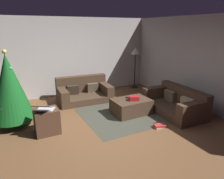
{
  "coord_description": "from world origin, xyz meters",
  "views": [
    {
      "loc": [
        -1.74,
        -3.75,
        2.27
      ],
      "look_at": [
        0.56,
        0.68,
        0.75
      ],
      "focal_mm": 32.82,
      "sensor_mm": 36.0,
      "label": 1
    }
  ],
  "objects_px": {
    "gift_box": "(134,98)",
    "christmas_tree": "(10,87)",
    "couch_left": "(84,92)",
    "side_table": "(47,121)",
    "ottoman": "(131,106)",
    "corner_lamp": "(135,54)",
    "tv_remote": "(128,98)",
    "laptop": "(44,108)",
    "book_stack": "(160,126)",
    "couch_right": "(176,103)"
  },
  "relations": [
    {
      "from": "gift_box",
      "to": "christmas_tree",
      "type": "xyz_separation_m",
      "value": [
        -2.9,
        0.78,
        0.49
      ]
    },
    {
      "from": "couch_left",
      "to": "christmas_tree",
      "type": "height_order",
      "value": "christmas_tree"
    },
    {
      "from": "side_table",
      "to": "couch_left",
      "type": "bearing_deg",
      "value": 49.1
    },
    {
      "from": "couch_left",
      "to": "ottoman",
      "type": "distance_m",
      "value": 1.81
    },
    {
      "from": "gift_box",
      "to": "corner_lamp",
      "type": "relative_size",
      "value": 0.16
    },
    {
      "from": "gift_box",
      "to": "tv_remote",
      "type": "distance_m",
      "value": 0.23
    },
    {
      "from": "laptop",
      "to": "corner_lamp",
      "type": "xyz_separation_m",
      "value": [
        3.77,
        2.21,
        0.69
      ]
    },
    {
      "from": "couch_left",
      "to": "ottoman",
      "type": "xyz_separation_m",
      "value": [
        0.77,
        -1.64,
        -0.07
      ]
    },
    {
      "from": "gift_box",
      "to": "side_table",
      "type": "xyz_separation_m",
      "value": [
        -2.26,
        0.04,
        -0.18
      ]
    },
    {
      "from": "side_table",
      "to": "book_stack",
      "type": "distance_m",
      "value": 2.59
    },
    {
      "from": "couch_right",
      "to": "tv_remote",
      "type": "relative_size",
      "value": 10.94
    },
    {
      "from": "couch_left",
      "to": "ottoman",
      "type": "height_order",
      "value": "couch_left"
    },
    {
      "from": "side_table",
      "to": "corner_lamp",
      "type": "xyz_separation_m",
      "value": [
        3.74,
        2.15,
        1.03
      ]
    },
    {
      "from": "side_table",
      "to": "book_stack",
      "type": "relative_size",
      "value": 1.84
    },
    {
      "from": "christmas_tree",
      "to": "book_stack",
      "type": "xyz_separation_m",
      "value": [
        3.03,
        -1.7,
        -0.91
      ]
    },
    {
      "from": "laptop",
      "to": "book_stack",
      "type": "xyz_separation_m",
      "value": [
        2.43,
        -0.9,
        -0.57
      ]
    },
    {
      "from": "tv_remote",
      "to": "laptop",
      "type": "distance_m",
      "value": 2.27
    },
    {
      "from": "couch_right",
      "to": "ottoman",
      "type": "relative_size",
      "value": 1.76
    },
    {
      "from": "gift_box",
      "to": "laptop",
      "type": "distance_m",
      "value": 2.3
    },
    {
      "from": "christmas_tree",
      "to": "laptop",
      "type": "distance_m",
      "value": 1.05
    },
    {
      "from": "ottoman",
      "to": "book_stack",
      "type": "bearing_deg",
      "value": -81.19
    },
    {
      "from": "gift_box",
      "to": "ottoman",
      "type": "bearing_deg",
      "value": 104.77
    },
    {
      "from": "couch_left",
      "to": "laptop",
      "type": "height_order",
      "value": "laptop"
    },
    {
      "from": "couch_left",
      "to": "couch_right",
      "type": "xyz_separation_m",
      "value": [
        1.89,
        -2.16,
        0.0
      ]
    },
    {
      "from": "ottoman",
      "to": "side_table",
      "type": "height_order",
      "value": "side_table"
    },
    {
      "from": "couch_right",
      "to": "laptop",
      "type": "relative_size",
      "value": 3.21
    },
    {
      "from": "gift_box",
      "to": "corner_lamp",
      "type": "xyz_separation_m",
      "value": [
        1.47,
        2.2,
        0.84
      ]
    },
    {
      "from": "couch_left",
      "to": "corner_lamp",
      "type": "height_order",
      "value": "corner_lamp"
    },
    {
      "from": "christmas_tree",
      "to": "side_table",
      "type": "distance_m",
      "value": 1.18
    },
    {
      "from": "couch_right",
      "to": "christmas_tree",
      "type": "height_order",
      "value": "christmas_tree"
    },
    {
      "from": "couch_right",
      "to": "gift_box",
      "type": "relative_size",
      "value": 7.04
    },
    {
      "from": "gift_box",
      "to": "laptop",
      "type": "xyz_separation_m",
      "value": [
        -2.3,
        -0.02,
        0.15
      ]
    },
    {
      "from": "couch_left",
      "to": "couch_right",
      "type": "height_order",
      "value": "couch_left"
    },
    {
      "from": "couch_right",
      "to": "book_stack",
      "type": "distance_m",
      "value": 1.12
    },
    {
      "from": "christmas_tree",
      "to": "corner_lamp",
      "type": "relative_size",
      "value": 1.18
    },
    {
      "from": "laptop",
      "to": "book_stack",
      "type": "relative_size",
      "value": 1.8
    },
    {
      "from": "laptop",
      "to": "corner_lamp",
      "type": "relative_size",
      "value": 0.35
    },
    {
      "from": "couch_right",
      "to": "tv_remote",
      "type": "xyz_separation_m",
      "value": [
        -1.15,
        0.65,
        0.14
      ]
    },
    {
      "from": "corner_lamp",
      "to": "christmas_tree",
      "type": "bearing_deg",
      "value": -162.03
    },
    {
      "from": "corner_lamp",
      "to": "book_stack",
      "type": "bearing_deg",
      "value": -113.29
    },
    {
      "from": "couch_left",
      "to": "christmas_tree",
      "type": "distance_m",
      "value": 2.41
    },
    {
      "from": "couch_left",
      "to": "tv_remote",
      "type": "height_order",
      "value": "couch_left"
    },
    {
      "from": "gift_box",
      "to": "side_table",
      "type": "relative_size",
      "value": 0.45
    },
    {
      "from": "book_stack",
      "to": "couch_right",
      "type": "bearing_deg",
      "value": 27.23
    },
    {
      "from": "book_stack",
      "to": "ottoman",
      "type": "bearing_deg",
      "value": 98.81
    },
    {
      "from": "book_stack",
      "to": "tv_remote",
      "type": "bearing_deg",
      "value": 98.96
    },
    {
      "from": "christmas_tree",
      "to": "side_table",
      "type": "relative_size",
      "value": 3.26
    },
    {
      "from": "couch_right",
      "to": "side_table",
      "type": "height_order",
      "value": "couch_right"
    },
    {
      "from": "book_stack",
      "to": "side_table",
      "type": "bearing_deg",
      "value": 158.09
    },
    {
      "from": "couch_right",
      "to": "corner_lamp",
      "type": "bearing_deg",
      "value": -5.19
    }
  ]
}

